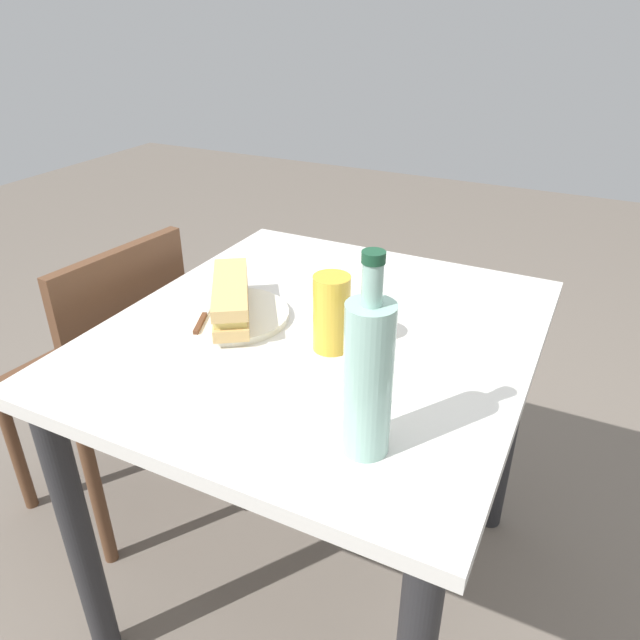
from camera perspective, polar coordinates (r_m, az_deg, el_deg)
ground_plane at (r=1.72m, az=-0.00°, el=-23.39°), size 8.00×8.00×0.00m
dining_table at (r=1.29m, az=-0.00°, el=-6.01°), size 0.92×0.84×0.76m
chair_far at (r=1.68m, az=-19.27°, el=-4.56°), size 0.44×0.44×0.85m
plate_near at (r=1.27m, az=-8.39°, el=0.47°), size 0.24×0.24×0.01m
baguette_sandwich_near at (r=1.25m, az=-8.52°, el=2.15°), size 0.25×0.20×0.07m
knife_near at (r=1.26m, az=-10.97°, el=0.51°), size 0.17×0.08×0.01m
water_bottle at (r=0.84m, az=4.62°, el=-5.40°), size 0.07×0.07×0.32m
beer_glass at (r=1.12m, az=1.11°, el=0.65°), size 0.07×0.07×0.15m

